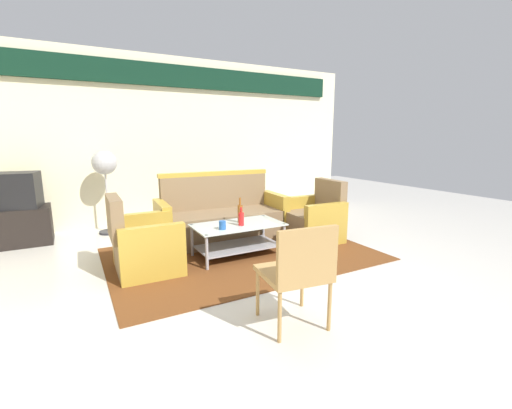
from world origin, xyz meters
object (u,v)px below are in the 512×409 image
at_px(wicker_chair, 299,268).
at_px(television, 13,190).
at_px(armchair_right, 314,220).
at_px(armchair_left, 144,246).
at_px(bottle_red, 241,219).
at_px(couch, 222,219).
at_px(coffee_table, 238,235).
at_px(tv_stand, 18,226).
at_px(cup, 222,225).
at_px(pedestal_fan, 105,168).
at_px(bottle_brown, 240,213).

bearing_deg(wicker_chair, television, 127.69).
distance_m(armchair_right, wicker_chair, 2.41).
distance_m(armchair_left, television, 2.29).
xyz_separation_m(bottle_red, television, (-2.46, 1.93, 0.26)).
relative_size(couch, coffee_table, 1.67).
xyz_separation_m(tv_stand, wicker_chair, (2.14, -3.56, 0.23)).
height_order(armchair_left, armchair_right, same).
distance_m(cup, pedestal_fan, 2.35).
distance_m(bottle_red, pedestal_fan, 2.43).
height_order(armchair_right, pedestal_fan, pedestal_fan).
relative_size(armchair_left, bottle_red, 3.78).
distance_m(couch, coffee_table, 0.73).
distance_m(coffee_table, television, 3.12).
relative_size(couch, television, 2.77).
distance_m(couch, wicker_chair, 2.47).
bearing_deg(couch, pedestal_fan, -37.72).
bearing_deg(tv_stand, armchair_right, -25.22).
bearing_deg(cup, armchair_left, 168.16).
bearing_deg(pedestal_fan, bottle_red, -56.64).
xyz_separation_m(television, pedestal_fan, (1.16, 0.05, 0.25)).
distance_m(cup, television, 2.97).
relative_size(armchair_left, coffee_table, 0.77).
relative_size(couch, armchair_left, 2.15).
bearing_deg(pedestal_fan, armchair_left, -84.62).
height_order(couch, cup, couch).
bearing_deg(wicker_chair, pedestal_fan, 111.96).
distance_m(armchair_left, bottle_brown, 1.21).
relative_size(armchair_left, tv_stand, 1.06).
bearing_deg(armchair_left, tv_stand, -142.62).
height_order(bottle_red, wicker_chair, wicker_chair).
bearing_deg(bottle_brown, armchair_right, 1.82).
xyz_separation_m(cup, television, (-2.19, 1.99, 0.30)).
bearing_deg(television, bottle_brown, 153.46).
height_order(tv_stand, wicker_chair, wicker_chair).
distance_m(bottle_brown, tv_stand, 3.10).
relative_size(coffee_table, tv_stand, 1.38).
bearing_deg(bottle_red, coffee_table, 96.26).
height_order(bottle_red, bottle_brown, bottle_brown).
bearing_deg(wicker_chair, armchair_left, 121.43).
relative_size(armchair_left, armchair_right, 1.00).
relative_size(armchair_right, wicker_chair, 1.01).
distance_m(bottle_red, tv_stand, 3.14).
height_order(armchair_right, bottle_brown, armchair_right).
bearing_deg(coffee_table, wicker_chair, -100.35).
relative_size(cup, tv_stand, 0.12).
relative_size(armchair_right, pedestal_fan, 0.67).
xyz_separation_m(tv_stand, pedestal_fan, (1.16, 0.05, 0.75)).
bearing_deg(tv_stand, armchair_left, -53.59).
xyz_separation_m(couch, television, (-2.54, 1.13, 0.44)).
bearing_deg(coffee_table, armchair_left, 177.36).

